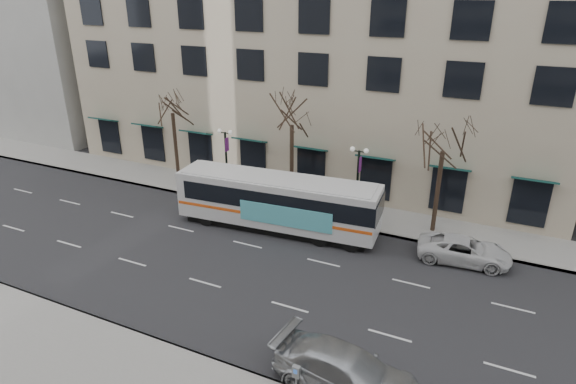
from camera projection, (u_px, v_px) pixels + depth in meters
The scene contains 12 objects.
ground at pixel (228, 262), 27.60m from camera, with size 160.00×160.00×0.00m, color black.
sidewalk_far at pixel (359, 215), 33.12m from camera, with size 80.00×4.00×0.15m, color gray.
building_hotel at pixel (330, 20), 41.20m from camera, with size 40.00×20.00×24.00m, color tan.
tree_far_left at pixel (171, 101), 36.22m from camera, with size 3.60×3.60×8.34m.
tree_far_mid at pixel (292, 111), 32.24m from camera, with size 3.60×3.60×8.55m.
tree_far_right at pixel (445, 136), 28.53m from camera, with size 3.60×3.60×8.06m.
lamp_post_left at pixel (226, 159), 35.23m from camera, with size 1.22×0.45×5.21m.
lamp_post_right at pixel (358, 181), 31.33m from camera, with size 1.22×0.45×5.21m.
city_bus at pixel (278, 201), 30.76m from camera, with size 13.31×3.87×3.56m.
silver_car at pixel (348, 373), 18.47m from camera, with size 2.47×6.08×1.76m, color #A9ADB1.
white_pickup at pixel (464, 250), 27.46m from camera, with size 2.39×5.18×1.44m, color silver.
pay_station at pixel (296, 374), 18.12m from camera, with size 0.29×0.19×1.33m.
Camera 1 is at (13.24, -20.11, 14.51)m, focal length 30.00 mm.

